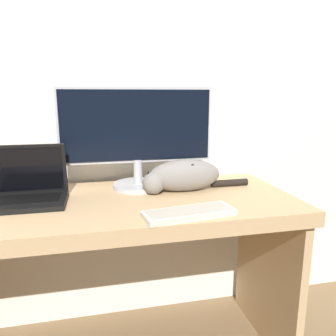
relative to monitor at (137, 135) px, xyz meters
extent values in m
cube|color=silver|center=(-0.12, 0.20, 0.29)|extent=(6.40, 0.06, 2.60)
cube|color=tan|center=(-0.12, -0.17, -0.27)|extent=(1.50, 0.62, 0.06)
cube|color=tan|center=(0.59, -0.17, -0.66)|extent=(0.04, 0.57, 0.71)
cylinder|color=#B2B2B7|center=(0.00, 0.00, -0.23)|extent=(0.24, 0.24, 0.02)
cylinder|color=#B2B2B7|center=(0.00, 0.00, -0.17)|extent=(0.04, 0.04, 0.11)
cube|color=#B2B2B7|center=(0.00, 0.00, 0.04)|extent=(0.69, 0.02, 0.34)
cube|color=black|center=(0.00, -0.01, 0.04)|extent=(0.67, 0.01, 0.31)
cube|color=black|center=(-0.46, -0.15, -0.23)|extent=(0.31, 0.21, 0.02)
cube|color=black|center=(-0.46, -0.14, -0.22)|extent=(0.25, 0.12, 0.00)
cube|color=black|center=(-0.46, -0.07, -0.12)|extent=(0.30, 0.05, 0.21)
cube|color=black|center=(-0.46, -0.07, -0.12)|extent=(0.27, 0.04, 0.18)
cube|color=beige|center=(0.13, -0.41, -0.23)|extent=(0.34, 0.16, 0.02)
cube|color=#ABA393|center=(0.13, -0.41, -0.22)|extent=(0.31, 0.13, 0.00)
ellipsoid|color=gray|center=(0.20, -0.10, -0.17)|extent=(0.33, 0.13, 0.14)
ellipsoid|color=black|center=(0.21, -0.10, -0.13)|extent=(0.15, 0.10, 0.06)
sphere|color=gray|center=(0.05, -0.12, -0.20)|extent=(0.10, 0.10, 0.10)
cone|color=black|center=(0.03, -0.12, -0.16)|extent=(0.03, 0.03, 0.03)
cone|color=black|center=(0.07, -0.12, -0.16)|extent=(0.03, 0.03, 0.03)
cylinder|color=black|center=(0.42, -0.07, -0.23)|extent=(0.18, 0.03, 0.03)
camera|label=1|loc=(-0.18, -1.46, 0.18)|focal=35.00mm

